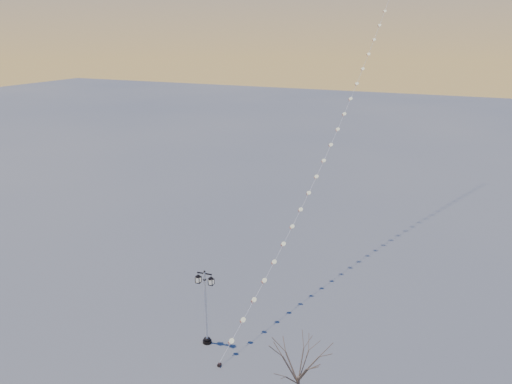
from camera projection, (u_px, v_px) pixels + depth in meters
The scene contains 4 objects.
ground at pixel (193, 375), 29.08m from camera, with size 300.00×300.00×0.00m, color #555855.
street_lamp at pixel (206, 304), 31.16m from camera, with size 1.37×0.60×5.40m.
bare_tree at pixel (299, 367), 25.32m from camera, with size 2.56×2.56×4.25m.
kite_train at pixel (359, 43), 42.73m from camera, with size 5.76×46.38×37.85m.
Camera 1 is at (13.14, -20.46, 19.82)m, focal length 33.55 mm.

